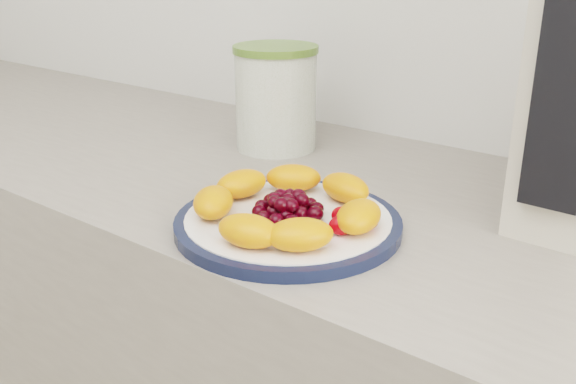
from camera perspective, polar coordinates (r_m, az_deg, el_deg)
The scene contains 6 objects.
plate_rim at distance 0.81m, azimuth -0.00°, elevation -2.81°, with size 0.29×0.29×0.01m, color #101832.
plate_face at distance 0.81m, azimuth -0.00°, elevation -2.75°, with size 0.26×0.26×0.02m, color white.
canister at distance 1.11m, azimuth -1.08°, elevation 8.06°, with size 0.14×0.14×0.17m, color #4B5D20.
canister_lid at distance 1.10m, azimuth -1.12°, elevation 12.59°, with size 0.14×0.14×0.01m, color #54712E.
appliance_panel at distance 0.76m, azimuth 23.64°, elevation 8.97°, with size 0.07×0.02×0.29m, color black.
fruit_plate at distance 0.80m, azimuth 0.06°, elevation -1.09°, with size 0.25×0.25×0.04m.
Camera 1 is at (0.37, 0.46, 1.24)m, focal length 40.00 mm.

